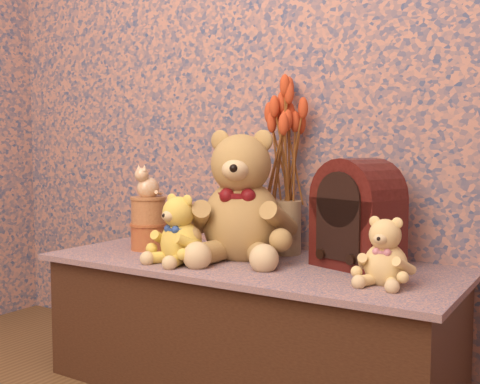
% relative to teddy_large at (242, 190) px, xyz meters
% --- Properties ---
extents(display_shelf, '(1.42, 0.60, 0.45)m').
position_rel_teddy_large_xyz_m(display_shelf, '(0.05, -0.04, -0.46)').
color(display_shelf, '#374470').
rests_on(display_shelf, ground).
extents(teddy_large, '(0.52, 0.56, 0.48)m').
position_rel_teddy_large_xyz_m(teddy_large, '(0.00, 0.00, 0.00)').
color(teddy_large, olive).
rests_on(teddy_large, display_shelf).
extents(teddy_medium, '(0.23, 0.26, 0.25)m').
position_rel_teddy_large_xyz_m(teddy_medium, '(-0.13, -0.18, -0.12)').
color(teddy_medium, gold).
rests_on(teddy_medium, display_shelf).
extents(teddy_small, '(0.17, 0.20, 0.21)m').
position_rel_teddy_large_xyz_m(teddy_small, '(0.55, -0.11, -0.14)').
color(teddy_small, '#DDB369').
rests_on(teddy_small, display_shelf).
extents(cathedral_radio, '(0.30, 0.26, 0.35)m').
position_rel_teddy_large_xyz_m(cathedral_radio, '(0.40, 0.07, -0.06)').
color(cathedral_radio, '#3B0E0A').
rests_on(cathedral_radio, display_shelf).
extents(ceramic_vase, '(0.15, 0.15, 0.19)m').
position_rel_teddy_large_xyz_m(ceramic_vase, '(0.09, 0.15, -0.14)').
color(ceramic_vase, tan).
rests_on(ceramic_vase, display_shelf).
extents(dried_stalks, '(0.24, 0.24, 0.45)m').
position_rel_teddy_large_xyz_m(dried_stalks, '(0.09, 0.15, 0.18)').
color(dried_stalks, '#CA4320').
rests_on(dried_stalks, ceramic_vase).
extents(biscuit_tin_lower, '(0.17, 0.17, 0.10)m').
position_rel_teddy_large_xyz_m(biscuit_tin_lower, '(-0.39, -0.05, -0.19)').
color(biscuit_tin_lower, '#C47D39').
rests_on(biscuit_tin_lower, display_shelf).
extents(biscuit_tin_upper, '(0.17, 0.17, 0.10)m').
position_rel_teddy_large_xyz_m(biscuit_tin_upper, '(-0.39, -0.05, -0.09)').
color(biscuit_tin_upper, tan).
rests_on(biscuit_tin_upper, biscuit_tin_lower).
extents(cat_figurine, '(0.11, 0.12, 0.13)m').
position_rel_teddy_large_xyz_m(cat_figurine, '(-0.39, -0.05, 0.02)').
color(cat_figurine, silver).
rests_on(cat_figurine, biscuit_tin_upper).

